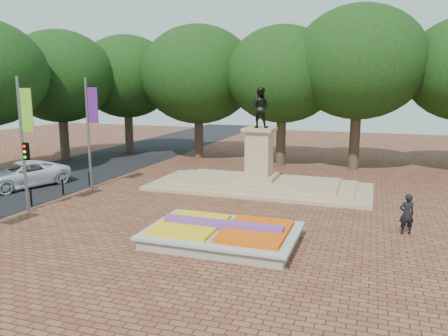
# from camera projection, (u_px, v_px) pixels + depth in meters

# --- Properties ---
(ground) EXTENTS (90.00, 90.00, 0.00)m
(ground) POSITION_uv_depth(u_px,v_px,m) (216.00, 225.00, 20.68)
(ground) COLOR brown
(ground) RESTS_ON ground
(asphalt_street) EXTENTS (9.00, 90.00, 0.02)m
(asphalt_street) POSITION_uv_depth(u_px,v_px,m) (37.00, 181.00, 30.11)
(asphalt_street) COLOR black
(asphalt_street) RESTS_ON ground
(flower_bed) EXTENTS (6.30, 4.30, 0.91)m
(flower_bed) POSITION_uv_depth(u_px,v_px,m) (223.00, 234.00, 18.43)
(flower_bed) COLOR gray
(flower_bed) RESTS_ON ground
(monument) EXTENTS (14.00, 6.00, 6.40)m
(monument) POSITION_uv_depth(u_px,v_px,m) (259.00, 175.00, 27.95)
(monument) COLOR tan
(monument) RESTS_ON ground
(tree_row_back) EXTENTS (44.80, 8.80, 10.43)m
(tree_row_back) POSITION_uv_depth(u_px,v_px,m) (319.00, 83.00, 35.41)
(tree_row_back) COLOR #3D2F21
(tree_row_back) RESTS_ON ground
(banner_poles) EXTENTS (0.88, 11.17, 7.00)m
(banner_poles) POSITION_uv_depth(u_px,v_px,m) (19.00, 139.00, 21.95)
(banner_poles) COLOR slate
(banner_poles) RESTS_ON ground
(bollard_row) EXTENTS (0.12, 13.12, 0.98)m
(bollard_row) POSITION_uv_depth(u_px,v_px,m) (13.00, 203.00, 22.60)
(bollard_row) COLOR black
(bollard_row) RESTS_ON ground
(van) EXTENTS (4.47, 6.51, 1.65)m
(van) POSITION_uv_depth(u_px,v_px,m) (21.00, 175.00, 28.23)
(van) COLOR silver
(van) RESTS_ON ground
(pedestrian) EXTENTS (0.78, 0.64, 1.85)m
(pedestrian) POSITION_uv_depth(u_px,v_px,m) (407.00, 214.00, 19.34)
(pedestrian) COLOR black
(pedestrian) RESTS_ON ground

